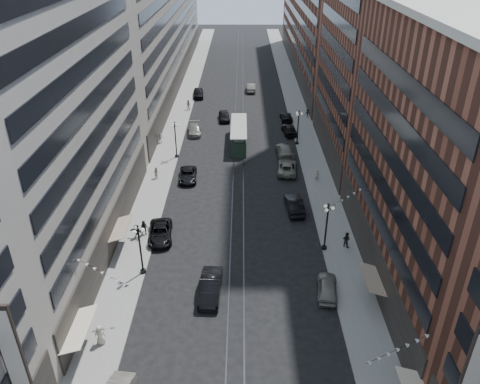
{
  "coord_description": "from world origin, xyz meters",
  "views": [
    {
      "loc": [
        0.47,
        -8.28,
        29.43
      ],
      "look_at": [
        0.29,
        35.58,
        5.0
      ],
      "focal_mm": 35.0,
      "sensor_mm": 36.0,
      "label": 1
    }
  ],
  "objects_px": {
    "car_9": "(198,93)",
    "pedestrian_extra_1": "(188,105)",
    "lamppost_sw_mid": "(176,139)",
    "lamppost_se_mid": "(298,126)",
    "car_8": "(195,129)",
    "pedestrian_5": "(136,231)",
    "car_14": "(251,87)",
    "car_7": "(188,175)",
    "car_2": "(160,233)",
    "pedestrian_8": "(317,176)",
    "pedestrian_extra_2": "(156,172)",
    "car_4": "(327,287)",
    "car_10": "(294,204)",
    "car_12": "(286,117)",
    "car_extra_1": "(285,151)",
    "lamppost_se_far": "(326,225)",
    "car_11": "(287,167)",
    "pedestrian_2": "(144,228)",
    "lamppost_sw_far": "(140,248)",
    "car_extra_0": "(289,129)",
    "car_5": "(210,287)",
    "pedestrian_1": "(100,335)",
    "car_13": "(224,116)",
    "pedestrian_9": "(308,113)"
  },
  "relations": [
    {
      "from": "pedestrian_8",
      "to": "pedestrian_extra_2",
      "type": "relative_size",
      "value": 1.04
    },
    {
      "from": "pedestrian_1",
      "to": "car_13",
      "type": "height_order",
      "value": "pedestrian_1"
    },
    {
      "from": "car_11",
      "to": "car_14",
      "type": "height_order",
      "value": "car_14"
    },
    {
      "from": "car_12",
      "to": "car_9",
      "type": "bearing_deg",
      "value": -40.86
    },
    {
      "from": "car_5",
      "to": "car_extra_1",
      "type": "distance_m",
      "value": 32.11
    },
    {
      "from": "car_9",
      "to": "pedestrian_extra_1",
      "type": "relative_size",
      "value": 2.74
    },
    {
      "from": "pedestrian_extra_1",
      "to": "pedestrian_extra_2",
      "type": "xyz_separation_m",
      "value": [
        -1.53,
        -28.05,
        -0.13
      ]
    },
    {
      "from": "car_11",
      "to": "car_extra_0",
      "type": "distance_m",
      "value": 14.31
    },
    {
      "from": "car_2",
      "to": "pedestrian_8",
      "type": "relative_size",
      "value": 3.17
    },
    {
      "from": "car_9",
      "to": "car_11",
      "type": "distance_m",
      "value": 37.21
    },
    {
      "from": "car_4",
      "to": "pedestrian_5",
      "type": "height_order",
      "value": "pedestrian_5"
    },
    {
      "from": "car_10",
      "to": "car_2",
      "type": "bearing_deg",
      "value": 16.89
    },
    {
      "from": "pedestrian_2",
      "to": "pedestrian_extra_2",
      "type": "relative_size",
      "value": 1.08
    },
    {
      "from": "car_8",
      "to": "car_extra_0",
      "type": "relative_size",
      "value": 1.05
    },
    {
      "from": "car_extra_1",
      "to": "pedestrian_2",
      "type": "bearing_deg",
      "value": 49.13
    },
    {
      "from": "lamppost_sw_mid",
      "to": "car_extra_0",
      "type": "distance_m",
      "value": 20.11
    },
    {
      "from": "lamppost_se_far",
      "to": "pedestrian_extra_2",
      "type": "distance_m",
      "value": 26.09
    },
    {
      "from": "car_9",
      "to": "car_14",
      "type": "bearing_deg",
      "value": 16.55
    },
    {
      "from": "car_12",
      "to": "car_extra_1",
      "type": "height_order",
      "value": "car_extra_1"
    },
    {
      "from": "car_5",
      "to": "lamppost_sw_far",
      "type": "bearing_deg",
      "value": 158.42
    },
    {
      "from": "car_4",
      "to": "car_12",
      "type": "height_order",
      "value": "car_4"
    },
    {
      "from": "car_4",
      "to": "lamppost_se_mid",
      "type": "bearing_deg",
      "value": -83.85
    },
    {
      "from": "lamppost_se_mid",
      "to": "pedestrian_8",
      "type": "relative_size",
      "value": 3.27
    },
    {
      "from": "lamppost_se_far",
      "to": "car_4",
      "type": "bearing_deg",
      "value": -96.67
    },
    {
      "from": "lamppost_sw_far",
      "to": "car_9",
      "type": "bearing_deg",
      "value": 89.19
    },
    {
      "from": "car_8",
      "to": "pedestrian_9",
      "type": "bearing_deg",
      "value": 15.63
    },
    {
      "from": "car_9",
      "to": "car_12",
      "type": "bearing_deg",
      "value": -43.0
    },
    {
      "from": "lamppost_se_mid",
      "to": "car_10",
      "type": "xyz_separation_m",
      "value": [
        -2.4,
        -20.03,
        -2.24
      ]
    },
    {
      "from": "car_4",
      "to": "pedestrian_8",
      "type": "xyz_separation_m",
      "value": [
        2.1,
        22.17,
        0.22
      ]
    },
    {
      "from": "car_7",
      "to": "pedestrian_extra_1",
      "type": "relative_size",
      "value": 2.67
    },
    {
      "from": "pedestrian_1",
      "to": "pedestrian_9",
      "type": "height_order",
      "value": "pedestrian_1"
    },
    {
      "from": "car_2",
      "to": "car_9",
      "type": "xyz_separation_m",
      "value": [
        0.0,
        50.21,
        0.13
      ]
    },
    {
      "from": "car_4",
      "to": "car_5",
      "type": "height_order",
      "value": "car_5"
    },
    {
      "from": "pedestrian_1",
      "to": "pedestrian_2",
      "type": "distance_m",
      "value": 15.65
    },
    {
      "from": "lamppost_sw_far",
      "to": "car_extra_0",
      "type": "relative_size",
      "value": 1.12
    },
    {
      "from": "lamppost_se_far",
      "to": "car_7",
      "type": "bearing_deg",
      "value": 134.99
    },
    {
      "from": "car_11",
      "to": "pedestrian_extra_2",
      "type": "xyz_separation_m",
      "value": [
        -17.91,
        -2.09,
        0.19
      ]
    },
    {
      "from": "car_2",
      "to": "car_9",
      "type": "distance_m",
      "value": 50.21
    },
    {
      "from": "car_8",
      "to": "pedestrian_5",
      "type": "xyz_separation_m",
      "value": [
        -3.62,
        -30.51,
        0.19
      ]
    },
    {
      "from": "car_4",
      "to": "car_11",
      "type": "distance_m",
      "value": 25.2
    },
    {
      "from": "lamppost_sw_mid",
      "to": "lamppost_se_mid",
      "type": "xyz_separation_m",
      "value": [
        18.4,
        5.0,
        0.0
      ]
    },
    {
      "from": "pedestrian_1",
      "to": "car_13",
      "type": "xyz_separation_m",
      "value": [
        8.24,
        51.99,
        -0.29
      ]
    },
    {
      "from": "car_7",
      "to": "pedestrian_8",
      "type": "bearing_deg",
      "value": -6.19
    },
    {
      "from": "car_12",
      "to": "car_extra_1",
      "type": "bearing_deg",
      "value": 82.11
    },
    {
      "from": "pedestrian_extra_1",
      "to": "pedestrian_extra_2",
      "type": "relative_size",
      "value": 1.16
    },
    {
      "from": "lamppost_se_mid",
      "to": "pedestrian_2",
      "type": "relative_size",
      "value": 3.15
    },
    {
      "from": "pedestrian_1",
      "to": "car_extra_1",
      "type": "height_order",
      "value": "pedestrian_1"
    },
    {
      "from": "car_10",
      "to": "car_7",
      "type": "bearing_deg",
      "value": -34.9
    },
    {
      "from": "car_7",
      "to": "pedestrian_extra_2",
      "type": "bearing_deg",
      "value": 173.08
    },
    {
      "from": "car_2",
      "to": "pedestrian_5",
      "type": "relative_size",
      "value": 3.36
    }
  ]
}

